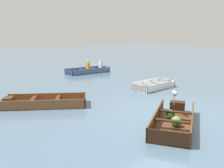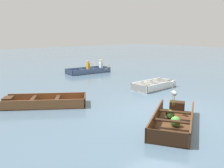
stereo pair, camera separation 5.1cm
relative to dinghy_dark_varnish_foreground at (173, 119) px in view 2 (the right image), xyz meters
The scene contains 6 objects.
ground_plane 1.10m from the dinghy_dark_varnish_foreground, 56.58° to the left, with size 80.00×80.00×0.00m, color slate.
dinghy_dark_varnish_foreground is the anchor object (origin of this frame).
skiff_white_near_moored 5.34m from the dinghy_dark_varnish_foreground, 47.23° to the left, with size 2.54×1.25×0.37m.
skiff_wooden_brown_mid_moored 5.27m from the dinghy_dark_varnish_foreground, 117.79° to the left, with size 3.34×2.77×0.39m.
rowboat_slate_blue_with_crew 11.08m from the dinghy_dark_varnish_foreground, 69.48° to the left, with size 3.23×2.43×0.92m.
heron_on_dinghy 1.03m from the dinghy_dark_varnish_foreground, 39.23° to the left, with size 0.26×0.44×0.84m.
Camera 2 is at (-6.99, -5.58, 2.92)m, focal length 40.00 mm.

